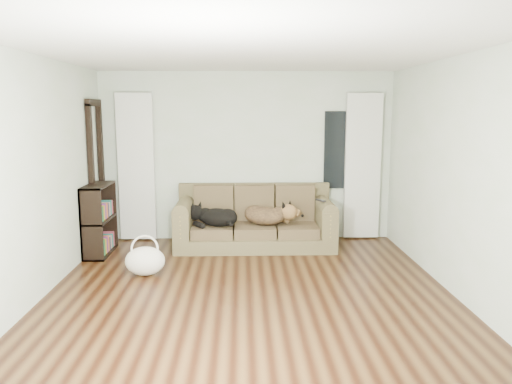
{
  "coord_description": "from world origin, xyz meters",
  "views": [
    {
      "loc": [
        -0.07,
        -5.24,
        2.02
      ],
      "look_at": [
        0.12,
        1.6,
        0.89
      ],
      "focal_mm": 35.0,
      "sensor_mm": 36.0,
      "label": 1
    }
  ],
  "objects_px": {
    "sofa": "(255,217)",
    "dog_shepherd": "(267,215)",
    "tote_bag": "(145,262)",
    "dog_black_lab": "(215,217)",
    "bookshelf": "(99,219)"
  },
  "relations": [
    {
      "from": "dog_shepherd",
      "to": "tote_bag",
      "type": "height_order",
      "value": "dog_shepherd"
    },
    {
      "from": "dog_black_lab",
      "to": "dog_shepherd",
      "type": "distance_m",
      "value": 0.76
    },
    {
      "from": "dog_black_lab",
      "to": "bookshelf",
      "type": "bearing_deg",
      "value": -142.15
    },
    {
      "from": "dog_black_lab",
      "to": "bookshelf",
      "type": "xyz_separation_m",
      "value": [
        -1.62,
        -0.2,
        0.02
      ]
    },
    {
      "from": "sofa",
      "to": "tote_bag",
      "type": "relative_size",
      "value": 4.73
    },
    {
      "from": "dog_black_lab",
      "to": "tote_bag",
      "type": "distance_m",
      "value": 1.45
    },
    {
      "from": "sofa",
      "to": "bookshelf",
      "type": "height_order",
      "value": "bookshelf"
    },
    {
      "from": "sofa",
      "to": "tote_bag",
      "type": "distance_m",
      "value": 1.9
    },
    {
      "from": "sofa",
      "to": "dog_shepherd",
      "type": "relative_size",
      "value": 3.53
    },
    {
      "from": "sofa",
      "to": "dog_shepherd",
      "type": "xyz_separation_m",
      "value": [
        0.18,
        -0.04,
        0.04
      ]
    },
    {
      "from": "dog_shepherd",
      "to": "tote_bag",
      "type": "xyz_separation_m",
      "value": [
        -1.57,
        -1.22,
        -0.33
      ]
    },
    {
      "from": "dog_shepherd",
      "to": "bookshelf",
      "type": "distance_m",
      "value": 2.4
    },
    {
      "from": "tote_bag",
      "to": "sofa",
      "type": "bearing_deg",
      "value": 42.25
    },
    {
      "from": "sofa",
      "to": "dog_shepherd",
      "type": "distance_m",
      "value": 0.19
    },
    {
      "from": "bookshelf",
      "to": "dog_shepherd",
      "type": "bearing_deg",
      "value": 13.33
    }
  ]
}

